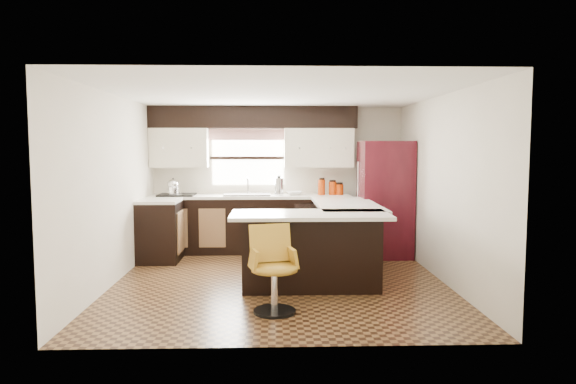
{
  "coord_description": "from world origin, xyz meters",
  "views": [
    {
      "loc": [
        -0.1,
        -6.51,
        1.73
      ],
      "look_at": [
        0.12,
        0.45,
        1.12
      ],
      "focal_mm": 32.0,
      "sensor_mm": 36.0,
      "label": 1
    }
  ],
  "objects_px": {
    "peninsula_long": "(343,238)",
    "peninsula_return": "(311,252)",
    "bar_chair": "(274,270)",
    "refrigerator": "(385,199)"
  },
  "relations": [
    {
      "from": "peninsula_long",
      "to": "bar_chair",
      "type": "xyz_separation_m",
      "value": [
        -0.97,
        -1.89,
        0.01
      ]
    },
    {
      "from": "refrigerator",
      "to": "bar_chair",
      "type": "xyz_separation_m",
      "value": [
        -1.76,
        -2.77,
        -0.46
      ]
    },
    {
      "from": "refrigerator",
      "to": "peninsula_return",
      "type": "bearing_deg",
      "value": -125.23
    },
    {
      "from": "peninsula_long",
      "to": "refrigerator",
      "type": "height_order",
      "value": "refrigerator"
    },
    {
      "from": "peninsula_long",
      "to": "peninsula_return",
      "type": "bearing_deg",
      "value": -118.3
    },
    {
      "from": "bar_chair",
      "to": "peninsula_long",
      "type": "bearing_deg",
      "value": 48.89
    },
    {
      "from": "peninsula_return",
      "to": "bar_chair",
      "type": "height_order",
      "value": "bar_chair"
    },
    {
      "from": "peninsula_long",
      "to": "peninsula_return",
      "type": "xyz_separation_m",
      "value": [
        -0.53,
        -0.97,
        0.0
      ]
    },
    {
      "from": "bar_chair",
      "to": "refrigerator",
      "type": "bearing_deg",
      "value": 43.73
    },
    {
      "from": "peninsula_return",
      "to": "refrigerator",
      "type": "xyz_separation_m",
      "value": [
        1.31,
        1.86,
        0.46
      ]
    }
  ]
}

